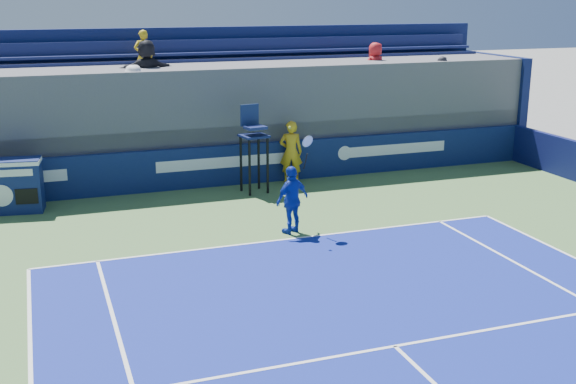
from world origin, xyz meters
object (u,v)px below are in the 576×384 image
object	(u,v)px
tennis_player	(292,200)
umpire_chair	(253,139)
ball_person	(291,152)
match_clock	(15,184)

from	to	relation	value
tennis_player	umpire_chair	bearing A→B (deg)	86.72
umpire_chair	tennis_player	bearing A→B (deg)	-93.28
ball_person	tennis_player	bearing A→B (deg)	86.64
ball_person	tennis_player	xyz separation A→B (m)	(-1.55, -4.41, -0.12)
umpire_chair	tennis_player	xyz separation A→B (m)	(-0.22, -3.80, -0.70)
tennis_player	ball_person	bearing A→B (deg)	70.64
ball_person	match_clock	world-z (taller)	ball_person
ball_person	umpire_chair	size ratio (longest dim) A/B	0.75
match_clock	umpire_chair	size ratio (longest dim) A/B	0.57
match_clock	umpire_chair	distance (m)	6.37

